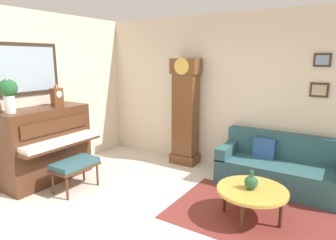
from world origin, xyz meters
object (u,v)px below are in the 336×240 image
(grandfather_clock, at_px, (185,115))
(mantel_clock, at_px, (57,96))
(piano, at_px, (46,144))
(couch, at_px, (281,169))
(flower_vase, at_px, (8,92))
(piano_bench, at_px, (75,165))
(green_jug, at_px, (251,182))
(coffee_table, at_px, (252,191))

(grandfather_clock, xyz_separation_m, mantel_clock, (-1.56, -1.66, 0.44))
(piano, bearing_deg, mantel_clock, 89.48)
(couch, distance_m, mantel_clock, 3.86)
(couch, bearing_deg, flower_vase, -145.65)
(piano_bench, bearing_deg, green_jug, 13.16)
(grandfather_clock, bearing_deg, piano, -128.64)
(couch, distance_m, coffee_table, 1.21)
(piano_bench, bearing_deg, piano, 178.29)
(flower_vase, bearing_deg, coffee_table, 18.75)
(green_jug, bearing_deg, piano, -170.02)
(mantel_clock, distance_m, green_jug, 3.40)
(piano_bench, height_order, mantel_clock, mantel_clock)
(coffee_table, xyz_separation_m, mantel_clock, (-3.29, -0.30, 1.02))
(couch, distance_m, green_jug, 1.23)
(grandfather_clock, height_order, green_jug, grandfather_clock)
(piano, relative_size, green_jug, 6.00)
(piano, distance_m, flower_vase, 1.07)
(mantel_clock, xyz_separation_m, flower_vase, (-0.00, -0.82, 0.14))
(coffee_table, bearing_deg, green_jug, -148.48)
(coffee_table, bearing_deg, grandfather_clock, 141.72)
(grandfather_clock, xyz_separation_m, flower_vase, (-1.56, -2.48, 0.58))
(coffee_table, xyz_separation_m, green_jug, (-0.02, -0.01, 0.12))
(piano_bench, relative_size, couch, 0.37)
(couch, xyz_separation_m, coffee_table, (-0.10, -1.20, 0.08))
(piano, xyz_separation_m, mantel_clock, (0.00, 0.29, 0.78))
(grandfather_clock, height_order, mantel_clock, grandfather_clock)
(mantel_clock, height_order, flower_vase, flower_vase)
(piano_bench, height_order, couch, couch)
(flower_vase, bearing_deg, couch, 34.35)
(grandfather_clock, bearing_deg, green_jug, -38.71)
(grandfather_clock, distance_m, flower_vase, 2.99)
(grandfather_clock, xyz_separation_m, couch, (1.83, -0.17, -0.65))
(coffee_table, distance_m, green_jug, 0.12)
(couch, relative_size, flower_vase, 3.28)
(piano, bearing_deg, piano_bench, -1.71)
(grandfather_clock, distance_m, coffee_table, 2.28)
(piano, height_order, piano_bench, piano)
(piano, distance_m, green_jug, 3.33)
(flower_vase, bearing_deg, green_jug, 18.69)
(piano_bench, bearing_deg, flower_vase, -144.59)
(piano, height_order, mantel_clock, mantel_clock)
(mantel_clock, relative_size, green_jug, 1.58)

